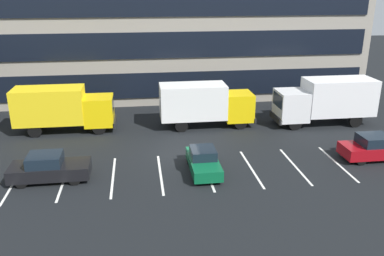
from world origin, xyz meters
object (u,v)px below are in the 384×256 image
at_px(box_truck_yellow_all, 62,107).
at_px(sedan_black, 49,168).
at_px(box_truck_yellow, 205,103).
at_px(sedan_forest, 203,161).
at_px(sedan_maroon, 376,148).
at_px(box_truck_white, 326,99).

height_order(box_truck_yellow_all, sedan_black, box_truck_yellow_all).
relative_size(box_truck_yellow, box_truck_yellow_all, 1.00).
distance_m(box_truck_yellow_all, sedan_forest, 12.75).
relative_size(box_truck_yellow, sedan_forest, 1.85).
distance_m(box_truck_yellow_all, sedan_maroon, 22.33).
relative_size(box_truck_yellow_all, sedan_black, 1.65).
xyz_separation_m(sedan_forest, sedan_maroon, (11.35, 0.42, 0.09)).
bearing_deg(box_truck_yellow_all, sedan_maroon, -21.21).
relative_size(box_truck_white, box_truck_yellow_all, 1.07).
bearing_deg(sedan_forest, sedan_maroon, 2.10).
xyz_separation_m(box_truck_white, sedan_black, (-20.11, -7.45, -1.31)).
relative_size(box_truck_yellow, sedan_black, 1.65).
distance_m(box_truck_white, sedan_forest, 13.50).
bearing_deg(sedan_forest, sedan_black, 179.60).
height_order(box_truck_white, sedan_maroon, box_truck_white).
bearing_deg(sedan_black, sedan_forest, -0.40).
height_order(sedan_forest, sedan_black, sedan_black).
distance_m(box_truck_yellow, sedan_forest, 8.41).
bearing_deg(sedan_maroon, box_truck_yellow_all, 158.79).
distance_m(sedan_maroon, sedan_black, 20.33).
relative_size(sedan_maroon, sedan_black, 1.00).
height_order(box_truck_yellow, box_truck_yellow_all, box_truck_yellow_all).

